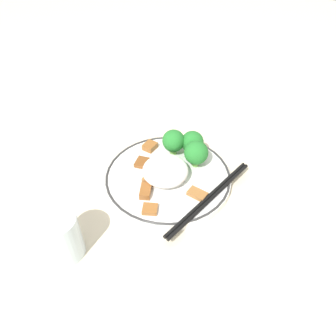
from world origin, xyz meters
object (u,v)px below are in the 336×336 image
broccoli_back_right (173,141)px  drinking_glass (61,237)px  chopsticks (210,198)px  plate (168,178)px  broccoli_back_center (192,142)px  broccoli_back_left (196,153)px

broccoli_back_right → drinking_glass: drinking_glass is taller
chopsticks → plate: bearing=172.6°
plate → broccoli_back_center: size_ratio=4.72×
broccoli_back_center → broccoli_back_right: (-0.03, -0.02, 0.00)m
plate → chopsticks: (0.10, -0.01, 0.01)m
plate → broccoli_back_right: broccoli_back_right is taller
chopsticks → broccoli_back_left: bearing=134.8°
broccoli_back_left → drinking_glass: bearing=-106.8°
broccoli_back_right → drinking_glass: size_ratio=0.68×
broccoli_back_left → chopsticks: broccoli_back_left is taller
broccoli_back_left → plate: bearing=-120.2°
broccoli_back_right → plate: bearing=-67.4°
plate → broccoli_back_left: broccoli_back_left is taller
broccoli_back_right → chopsticks: (0.13, -0.08, -0.03)m
broccoli_back_left → broccoli_back_right: (-0.06, 0.01, -0.00)m
broccoli_back_left → broccoli_back_center: bearing=129.8°
broccoli_back_center → chopsticks: broccoli_back_center is taller
plate → broccoli_back_left: (0.03, 0.06, 0.04)m
chopsticks → broccoli_back_center: bearing=133.3°
broccoli_back_center → broccoli_back_left: bearing=-50.2°
plate → drinking_glass: (-0.06, -0.24, 0.03)m
plate → broccoli_back_center: bearing=85.7°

